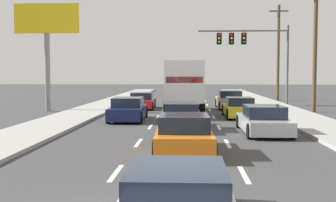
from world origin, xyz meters
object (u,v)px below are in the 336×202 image
object	(u,v)px
car_tan	(230,100)
car_yellow	(239,108)
car_gray	(182,117)
car_red	(142,101)
roadside_billboard	(47,33)
car_navy	(128,110)
car_orange	(184,135)
utility_pole_far	(278,51)
utility_pole_mid	(315,47)
box_truck	(184,84)
car_silver	(263,121)
traffic_signal_mast	(246,44)

from	to	relation	value
car_tan	car_yellow	world-z (taller)	car_tan
car_gray	car_yellow	xyz separation A→B (m)	(3.39, 5.73, -0.04)
car_red	roadside_billboard	distance (m)	8.37
car_navy	car_orange	size ratio (longest dim) A/B	1.08
car_yellow	utility_pole_far	xyz separation A→B (m)	(5.56, 16.40, 4.24)
car_yellow	utility_pole_far	size ratio (longest dim) A/B	0.47
car_gray	utility_pole_mid	world-z (taller)	utility_pole_mid
car_orange	roadside_billboard	bearing A→B (deg)	122.53
box_truck	roadside_billboard	distance (m)	10.22
car_silver	car_orange	bearing A→B (deg)	-125.36
car_orange	car_navy	bearing A→B (deg)	108.66
car_navy	box_truck	world-z (taller)	box_truck
car_silver	traffic_signal_mast	xyz separation A→B (m)	(1.42, 17.33, 4.55)
car_navy	traffic_signal_mast	world-z (taller)	traffic_signal_mast
car_orange	traffic_signal_mast	xyz separation A→B (m)	(4.88, 22.21, 4.52)
car_navy	car_gray	distance (m)	4.73
car_silver	car_yellow	bearing A→B (deg)	92.05
car_gray	car_navy	bearing A→B (deg)	131.15
car_orange	roadside_billboard	distance (m)	18.75
car_navy	car_gray	world-z (taller)	car_navy
car_navy	utility_pole_far	world-z (taller)	utility_pole_far
car_orange	utility_pole_far	bearing A→B (deg)	72.81
car_gray	car_orange	xyz separation A→B (m)	(0.18, -6.20, 0.01)
car_orange	traffic_signal_mast	world-z (taller)	traffic_signal_mast
car_red	utility_pole_mid	size ratio (longest dim) A/B	0.47
utility_pole_far	car_tan	bearing A→B (deg)	-119.44
utility_pole_far	traffic_signal_mast	bearing A→B (deg)	-122.44
box_truck	car_silver	xyz separation A→B (m)	(3.64, -9.37, -1.40)
traffic_signal_mast	roadside_billboard	world-z (taller)	roadside_billboard
car_gray	traffic_signal_mast	xyz separation A→B (m)	(5.06, 16.01, 4.53)
traffic_signal_mast	utility_pole_mid	xyz separation A→B (m)	(3.82, -6.59, -0.65)
car_navy	car_silver	distance (m)	8.33
car_yellow	utility_pole_mid	size ratio (longest dim) A/B	0.50
utility_pole_mid	utility_pole_far	bearing A→B (deg)	89.68
box_truck	car_yellow	distance (m)	4.34
car_orange	car_silver	xyz separation A→B (m)	(3.46, 4.87, -0.03)
car_yellow	car_navy	bearing A→B (deg)	-161.49
car_yellow	roadside_billboard	xyz separation A→B (m)	(-12.95, 3.35, 4.89)
car_tan	car_yellow	distance (m)	6.55
car_red	car_tan	xyz separation A→B (m)	(6.61, 0.68, 0.05)
car_gray	roadside_billboard	xyz separation A→B (m)	(-9.56, 9.08, 4.85)
car_yellow	utility_pole_mid	xyz separation A→B (m)	(5.49, 3.69, 3.92)
roadside_billboard	car_yellow	bearing A→B (deg)	-14.49
box_truck	car_silver	distance (m)	10.15
car_navy	car_tan	bearing A→B (deg)	53.30
car_navy	car_gray	xyz separation A→B (m)	(3.11, -3.56, -0.02)
utility_pole_mid	traffic_signal_mast	bearing A→B (deg)	120.09
car_red	car_gray	bearing A→B (deg)	-74.48
box_truck	roadside_billboard	xyz separation A→B (m)	(-9.56, 1.03, 3.47)
car_orange	car_tan	world-z (taller)	car_tan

